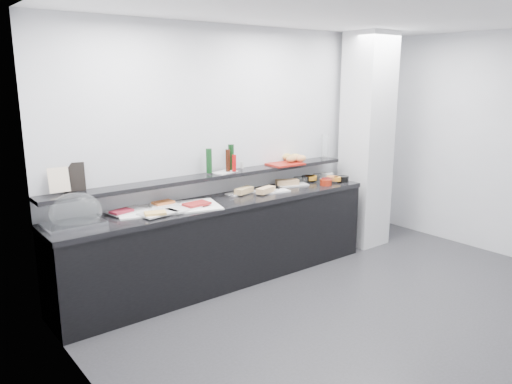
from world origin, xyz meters
TOP-DOWN VIEW (x-y plane):
  - ground at (0.00, 0.00)m, footprint 5.00×5.00m
  - back_wall at (0.00, 2.00)m, footprint 5.00×0.02m
  - ceiling at (0.00, 0.00)m, footprint 5.00×5.00m
  - column at (1.50, 1.65)m, footprint 0.50×0.50m
  - buffet_cabinet at (-0.70, 1.70)m, footprint 3.60×0.60m
  - counter_top at (-0.70, 1.70)m, footprint 3.62×0.62m
  - wall_shelf at (-0.70, 1.88)m, footprint 3.60×0.25m
  - cloche_base at (-2.23, 1.71)m, footprint 0.49×0.34m
  - cloche_dome at (-2.20, 1.73)m, footprint 0.52×0.43m
  - linen_runner at (-1.31, 1.73)m, footprint 1.07×0.71m
  - platter_meat_a at (-1.69, 1.85)m, footprint 0.37×0.27m
  - food_meat_a at (-1.76, 1.80)m, footprint 0.22×0.17m
  - platter_salmon at (-1.30, 1.84)m, footprint 0.31×0.25m
  - food_salmon at (-1.30, 1.86)m, footprint 0.21×0.14m
  - platter_cheese at (-1.49, 1.60)m, footprint 0.37×0.27m
  - food_cheese at (-1.55, 1.55)m, footprint 0.22×0.18m
  - platter_meat_b at (-1.22, 1.60)m, footprint 0.34×0.26m
  - food_meat_b at (-1.07, 1.60)m, footprint 0.26×0.18m
  - sandwich_plate_left at (-0.35, 1.84)m, footprint 0.37×0.19m
  - sandwich_food_left at (-0.36, 1.78)m, footprint 0.26×0.16m
  - tongs_left at (-0.51, 1.76)m, footprint 0.16×0.01m
  - sandwich_plate_mid at (-0.02, 1.66)m, footprint 0.34×0.20m
  - sandwich_food_mid at (-0.16, 1.65)m, footprint 0.26×0.16m
  - tongs_mid at (-0.12, 1.64)m, footprint 0.16×0.04m
  - sandwich_plate_right at (0.36, 1.78)m, footprint 0.40×0.25m
  - sandwich_food_right at (0.30, 1.81)m, footprint 0.29×0.20m
  - tongs_right at (0.10, 1.70)m, footprint 0.14×0.08m
  - bowl_glass_fruit at (0.53, 1.83)m, footprint 0.20×0.20m
  - fill_glass_fruit at (0.69, 1.82)m, footprint 0.17×0.17m
  - bowl_black_jam at (0.67, 1.85)m, footprint 0.19×0.19m
  - fill_black_jam at (0.68, 1.83)m, footprint 0.15×0.15m
  - bowl_glass_cream at (0.85, 1.82)m, footprint 0.22×0.22m
  - fill_glass_cream at (0.99, 1.83)m, footprint 0.22×0.22m
  - bowl_red_jam at (0.69, 1.56)m, footprint 0.16×0.16m
  - fill_red_jam at (0.74, 1.60)m, footprint 0.14×0.14m
  - bowl_glass_salmon at (0.74, 1.61)m, footprint 0.16×0.16m
  - fill_glass_salmon at (0.88, 1.63)m, footprint 0.18×0.18m
  - bowl_black_fruit at (1.00, 1.57)m, footprint 0.16×0.16m
  - fill_black_fruit at (0.89, 1.57)m, footprint 0.11×0.11m
  - framed_print at (-2.11, 1.98)m, footprint 0.20×0.11m
  - print_art at (-2.26, 1.93)m, footprint 0.18×0.06m
  - condiment_tray at (-0.55, 1.88)m, footprint 0.29×0.22m
  - bottle_green_a at (-0.72, 1.91)m, footprint 0.08×0.08m
  - bottle_brown at (-0.51, 1.86)m, footprint 0.06×0.06m
  - bottle_green_b at (-0.43, 1.92)m, footprint 0.08×0.08m
  - bottle_hot at (-0.46, 1.82)m, footprint 0.05×0.05m
  - shaker_salt at (-0.40, 1.90)m, footprint 0.04×0.04m
  - shaker_pepper at (-0.28, 1.92)m, footprint 0.04×0.04m
  - bread_tray at (0.29, 1.84)m, footprint 0.42×0.30m
  - bread_roll_n at (0.45, 1.99)m, footprint 0.15×0.10m
  - bread_roll_ne at (0.49, 1.92)m, footprint 0.13×0.10m
  - bread_roll_sw at (0.37, 1.83)m, footprint 0.16×0.11m
  - bread_roll_s at (0.48, 1.81)m, footprint 0.15×0.12m
  - bread_roll_se at (0.50, 1.79)m, footprint 0.14×0.09m
  - bread_roll_midw at (0.44, 1.86)m, footprint 0.17×0.12m
  - bread_roll_mide at (0.51, 1.91)m, footprint 0.18×0.14m
  - carafe at (1.02, 1.91)m, footprint 0.13×0.13m

SIDE VIEW (x-z plane):
  - ground at x=0.00m, z-range 0.00..0.00m
  - buffet_cabinet at x=-0.70m, z-range 0.00..0.85m
  - counter_top at x=-0.70m, z-range 0.85..0.90m
  - linen_runner at x=-1.31m, z-range 0.90..0.91m
  - sandwich_plate_left at x=-0.35m, z-range 0.90..0.91m
  - sandwich_plate_mid at x=-0.02m, z-range 0.90..0.91m
  - sandwich_plate_right at x=0.36m, z-range 0.90..0.91m
  - tongs_left at x=-0.51m, z-range 0.92..0.92m
  - tongs_mid at x=-0.12m, z-range 0.91..0.92m
  - tongs_right at x=0.10m, z-range 0.91..0.92m
  - cloche_base at x=-2.23m, z-range 0.90..0.94m
  - platter_meat_a at x=-1.69m, z-range 0.92..0.93m
  - platter_salmon at x=-1.30m, z-range 0.92..0.93m
  - platter_cheese at x=-1.49m, z-range 0.92..0.93m
  - platter_meat_b at x=-1.22m, z-range 0.92..0.93m
  - bowl_glass_fruit at x=0.53m, z-range 0.90..0.97m
  - bowl_black_jam at x=0.67m, z-range 0.90..0.97m
  - bowl_glass_cream at x=0.85m, z-range 0.90..0.97m
  - bowl_red_jam at x=0.69m, z-range 0.90..0.97m
  - bowl_glass_salmon at x=0.74m, z-range 0.90..0.97m
  - bowl_black_fruit at x=1.00m, z-range 0.90..0.97m
  - food_meat_a at x=-1.76m, z-range 0.93..0.95m
  - food_salmon at x=-1.30m, z-range 0.93..0.95m
  - food_cheese at x=-1.55m, z-range 0.93..0.95m
  - food_meat_b at x=-1.07m, z-range 0.93..0.95m
  - sandwich_food_left at x=-0.36m, z-range 0.91..0.97m
  - sandwich_food_mid at x=-0.16m, z-range 0.91..0.97m
  - sandwich_food_right at x=0.30m, z-range 0.91..0.97m
  - fill_glass_fruit at x=0.69m, z-range 0.92..0.97m
  - fill_black_jam at x=0.68m, z-range 0.92..0.97m
  - fill_glass_cream at x=0.99m, z-range 0.92..0.97m
  - fill_red_jam at x=0.74m, z-range 0.92..0.97m
  - fill_glass_salmon at x=0.88m, z-range 0.92..0.97m
  - fill_black_fruit at x=0.89m, z-range 0.92..0.97m
  - cloche_dome at x=-2.20m, z-range 0.86..1.20m
  - wall_shelf at x=-0.70m, z-range 1.11..1.15m
  - condiment_tray at x=-0.55m, z-range 1.15..1.16m
  - bread_tray at x=0.29m, z-range 1.15..1.17m
  - shaker_salt at x=-0.40m, z-range 1.16..1.23m
  - shaker_pepper at x=-0.28m, z-range 1.16..1.23m
  - bread_roll_n at x=0.45m, z-range 1.17..1.25m
  - bread_roll_ne at x=0.49m, z-range 1.17..1.25m
  - bread_roll_sw at x=0.37m, z-range 1.17..1.25m
  - bread_roll_s at x=0.48m, z-range 1.17..1.25m
  - bread_roll_se at x=0.50m, z-range 1.17..1.25m
  - bread_roll_midw at x=0.44m, z-range 1.17..1.25m
  - bread_roll_mide at x=0.51m, z-range 1.17..1.25m
  - bottle_hot at x=-0.46m, z-range 1.16..1.34m
  - framed_print at x=-2.11m, z-range 1.15..1.41m
  - print_art at x=-2.26m, z-range 1.17..1.39m
  - bottle_brown at x=-0.51m, z-range 1.16..1.40m
  - bottle_green_a at x=-0.72m, z-range 1.16..1.42m
  - carafe at x=1.02m, z-range 1.15..1.45m
  - bottle_green_b at x=-0.43m, z-range 1.16..1.44m
  - back_wall at x=0.00m, z-range 0.00..2.70m
  - column at x=1.50m, z-range 0.00..2.70m
  - ceiling at x=0.00m, z-range 2.70..2.70m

